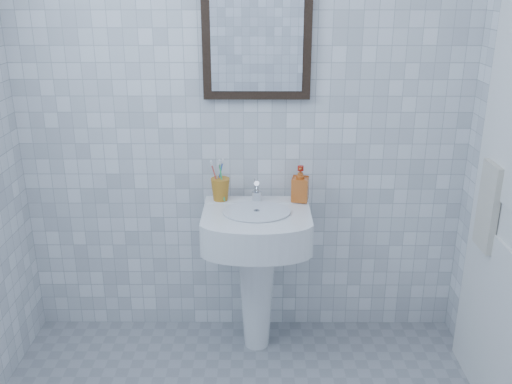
{
  "coord_description": "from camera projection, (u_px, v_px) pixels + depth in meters",
  "views": [
    {
      "loc": [
        0.07,
        -1.49,
        1.75
      ],
      "look_at": [
        0.06,
        0.86,
        0.89
      ],
      "focal_mm": 40.0,
      "sensor_mm": 36.0,
      "label": 1
    }
  ],
  "objects": [
    {
      "name": "faucet",
      "position": [
        257.0,
        192.0,
        2.74
      ],
      "size": [
        0.05,
        0.1,
        0.12
      ],
      "color": "silver",
      "rests_on": "washbasin"
    },
    {
      "name": "wall_mirror",
      "position": [
        257.0,
        31.0,
        2.58
      ],
      "size": [
        0.5,
        0.04,
        0.62
      ],
      "color": "black",
      "rests_on": "wall_back"
    },
    {
      "name": "toothbrush_cup",
      "position": [
        220.0,
        189.0,
        2.75
      ],
      "size": [
        0.09,
        0.09,
        0.11
      ],
      "primitive_type": null,
      "rotation": [
        0.0,
        0.0,
        -0.01
      ],
      "color": "#BD771F",
      "rests_on": "washbasin"
    },
    {
      "name": "washbasin",
      "position": [
        257.0,
        255.0,
        2.75
      ],
      "size": [
        0.5,
        0.37,
        0.77
      ],
      "color": "white",
      "rests_on": "ground"
    },
    {
      "name": "hand_towel",
      "position": [
        488.0,
        207.0,
        2.4
      ],
      "size": [
        0.03,
        0.16,
        0.38
      ],
      "primitive_type": "cube",
      "color": "beige",
      "rests_on": "towel_ring"
    },
    {
      "name": "soap_dispenser",
      "position": [
        300.0,
        184.0,
        2.73
      ],
      "size": [
        0.09,
        0.09,
        0.17
      ],
      "primitive_type": "imported",
      "rotation": [
        0.0,
        0.0,
        -0.18
      ],
      "color": "#B94612",
      "rests_on": "washbasin"
    },
    {
      "name": "wall_back",
      "position": [
        243.0,
        96.0,
        2.7
      ],
      "size": [
        2.2,
        0.02,
        2.5
      ],
      "primitive_type": "cube",
      "color": "white",
      "rests_on": "ground"
    },
    {
      "name": "towel_ring",
      "position": [
        499.0,
        166.0,
        2.33
      ],
      "size": [
        0.01,
        0.18,
        0.18
      ],
      "primitive_type": "torus",
      "rotation": [
        0.0,
        1.57,
        0.0
      ],
      "color": "silver",
      "rests_on": "wall_right"
    }
  ]
}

